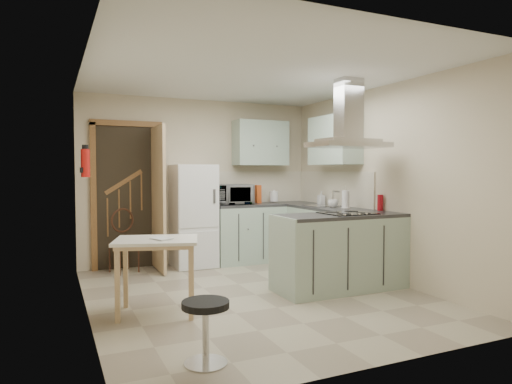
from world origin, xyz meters
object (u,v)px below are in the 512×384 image
peninsula (340,252)px  microwave (233,194)px  bentwood_chair (124,244)px  stool (206,332)px  extractor_hood (348,145)px  fridge (193,216)px  drop_leaf_table (157,276)px

peninsula → microwave: size_ratio=2.81×
bentwood_chair → stool: bearing=-109.1°
extractor_hood → bentwood_chair: bearing=139.5°
peninsula → stool: 2.53m
stool → fridge: bearing=75.0°
fridge → bentwood_chair: fridge is taller
drop_leaf_table → bentwood_chair: bentwood_chair is taller
peninsula → bentwood_chair: 2.98m
extractor_hood → microwave: 2.18m
drop_leaf_table → microwave: 2.64m
peninsula → microwave: (-0.60, 1.95, 0.60)m
peninsula → bentwood_chair: (-2.22, 1.98, -0.05)m
peninsula → drop_leaf_table: size_ratio=1.95×
extractor_hood → drop_leaf_table: size_ratio=1.13×
extractor_hood → stool: size_ratio=1.91×
microwave → extractor_hood: bearing=-64.4°
drop_leaf_table → stool: (0.07, -1.32, -0.14)m
peninsula → extractor_hood: 1.27m
extractor_hood → stool: bearing=-148.5°
drop_leaf_table → microwave: size_ratio=1.44×
fridge → drop_leaf_table: (-0.97, -2.02, -0.38)m
peninsula → fridge: bearing=121.7°
fridge → extractor_hood: size_ratio=1.67×
bentwood_chair → stool: bentwood_chair is taller
extractor_hood → bentwood_chair: 3.32m
extractor_hood → bentwood_chair: size_ratio=1.12×
bentwood_chair → microwave: bearing=-21.9°
fridge → microwave: 0.70m
extractor_hood → fridge: bearing=123.8°
extractor_hood → drop_leaf_table: bearing=-179.0°
peninsula → stool: (-2.12, -1.36, -0.21)m
extractor_hood → microwave: extractor_hood is taller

